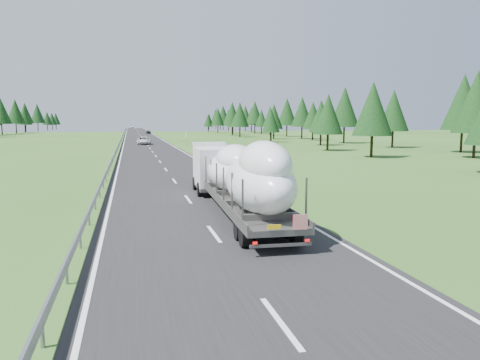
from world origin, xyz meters
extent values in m
plane|color=#2D551C|center=(0.00, 0.00, 0.00)|extent=(400.00, 400.00, 0.00)
cube|color=black|center=(0.00, 100.00, 0.01)|extent=(10.00, 400.00, 0.02)
cube|color=slate|center=(-5.30, 100.00, 0.60)|extent=(0.08, 400.00, 0.32)
cylinder|color=slate|center=(-5.30, 0.00, 0.30)|extent=(0.10, 0.10, 0.60)
cube|color=silver|center=(6.50, 30.00, 0.50)|extent=(0.12, 0.07, 1.00)
cube|color=black|center=(6.50, 30.00, 0.82)|extent=(0.13, 0.08, 0.12)
cube|color=silver|center=(6.50, 80.00, 0.50)|extent=(0.12, 0.07, 1.00)
cube|color=black|center=(6.50, 80.00, 0.82)|extent=(0.13, 0.08, 0.12)
cube|color=silver|center=(6.50, 130.00, 0.50)|extent=(0.12, 0.07, 1.00)
cube|color=black|center=(6.50, 130.00, 0.82)|extent=(0.13, 0.08, 0.12)
cube|color=silver|center=(6.50, 180.00, 0.50)|extent=(0.12, 0.07, 1.00)
cube|color=black|center=(6.50, 180.00, 0.82)|extent=(0.13, 0.08, 0.12)
cube|color=silver|center=(6.50, 230.00, 0.50)|extent=(0.12, 0.07, 1.00)
cube|color=black|center=(6.50, 230.00, 0.82)|extent=(0.13, 0.08, 0.12)
cube|color=silver|center=(6.50, 280.00, 0.50)|extent=(0.12, 0.07, 1.00)
cube|color=black|center=(6.50, 280.00, 0.82)|extent=(0.13, 0.08, 0.12)
cube|color=silver|center=(6.50, 330.00, 0.50)|extent=(0.12, 0.07, 1.00)
cube|color=black|center=(6.50, 330.00, 0.82)|extent=(0.13, 0.08, 0.12)
cylinder|color=slate|center=(7.20, 80.00, 1.00)|extent=(0.08, 0.08, 2.00)
cube|color=silver|center=(7.20, 80.00, 2.00)|extent=(0.05, 0.90, 1.20)
cylinder|color=black|center=(39.81, 41.56, 1.91)|extent=(0.36, 0.36, 3.81)
cone|color=black|center=(39.81, 41.56, 7.20)|extent=(5.93, 5.93, 7.94)
cylinder|color=black|center=(45.74, 51.44, 2.01)|extent=(0.36, 0.36, 4.01)
cone|color=black|center=(45.74, 51.44, 7.58)|extent=(6.24, 6.24, 8.36)
cylinder|color=black|center=(42.50, 65.34, 1.74)|extent=(0.36, 0.36, 3.48)
cone|color=black|center=(42.50, 65.34, 6.58)|extent=(5.42, 5.42, 7.26)
cylinder|color=black|center=(41.43, 82.71, 2.03)|extent=(0.36, 0.36, 4.07)
cone|color=black|center=(41.43, 82.71, 7.68)|extent=(6.32, 6.32, 8.47)
cylinder|color=black|center=(40.67, 98.56, 1.61)|extent=(0.36, 0.36, 3.23)
cone|color=black|center=(40.67, 98.56, 6.09)|extent=(5.02, 5.02, 6.72)
cylinder|color=black|center=(41.31, 107.69, 1.89)|extent=(0.36, 0.36, 3.78)
cone|color=black|center=(41.31, 107.69, 7.14)|extent=(5.88, 5.88, 7.87)
cylinder|color=black|center=(43.44, 126.20, 1.98)|extent=(0.36, 0.36, 3.96)
cone|color=black|center=(43.44, 126.20, 7.47)|extent=(6.15, 6.15, 8.24)
cylinder|color=black|center=(42.21, 139.66, 1.62)|extent=(0.36, 0.36, 3.25)
cone|color=black|center=(42.21, 139.66, 6.13)|extent=(5.05, 5.05, 6.76)
cylinder|color=black|center=(43.53, 154.86, 1.51)|extent=(0.36, 0.36, 3.02)
cone|color=black|center=(43.53, 154.86, 5.70)|extent=(4.69, 4.69, 6.29)
cylinder|color=black|center=(43.83, 165.27, 2.10)|extent=(0.36, 0.36, 4.20)
cone|color=black|center=(43.83, 165.27, 7.92)|extent=(6.53, 6.53, 8.74)
cylinder|color=black|center=(46.04, 178.70, 1.75)|extent=(0.36, 0.36, 3.51)
cone|color=black|center=(46.04, 178.70, 6.63)|extent=(5.46, 5.46, 7.31)
cylinder|color=black|center=(47.84, 196.58, 1.99)|extent=(0.36, 0.36, 3.97)
cone|color=black|center=(47.84, 196.58, 7.51)|extent=(6.18, 6.18, 8.28)
cylinder|color=black|center=(42.14, 206.53, 1.71)|extent=(0.36, 0.36, 3.42)
cone|color=black|center=(42.14, 206.53, 6.46)|extent=(5.32, 5.32, 7.13)
cylinder|color=black|center=(42.84, 223.12, 2.11)|extent=(0.36, 0.36, 4.23)
cone|color=black|center=(42.84, 223.12, 7.99)|extent=(6.58, 6.58, 8.81)
cylinder|color=black|center=(44.11, 237.26, 1.47)|extent=(0.36, 0.36, 2.94)
cone|color=black|center=(44.11, 237.26, 5.56)|extent=(4.58, 4.58, 6.13)
cylinder|color=black|center=(40.12, 249.92, 1.46)|extent=(0.36, 0.36, 2.91)
cone|color=black|center=(40.12, 249.92, 5.51)|extent=(4.53, 4.53, 6.07)
cylinder|color=black|center=(46.62, 264.34, 1.98)|extent=(0.36, 0.36, 3.97)
cone|color=black|center=(46.62, 264.34, 7.49)|extent=(6.17, 6.17, 8.26)
cylinder|color=black|center=(27.58, 45.76, 1.68)|extent=(0.36, 0.36, 3.35)
cone|color=black|center=(27.58, 45.76, 6.33)|extent=(5.21, 5.21, 6.98)
cylinder|color=black|center=(27.71, 60.13, 1.54)|extent=(0.36, 0.36, 3.08)
cone|color=black|center=(27.71, 60.13, 5.82)|extent=(4.79, 4.79, 6.42)
cylinder|color=black|center=(33.12, 75.71, 1.50)|extent=(0.36, 0.36, 3.00)
cone|color=black|center=(33.12, 75.71, 5.67)|extent=(4.67, 4.67, 6.25)
cylinder|color=black|center=(27.53, 90.78, 1.29)|extent=(0.36, 0.36, 2.58)
cone|color=black|center=(27.53, 90.78, 4.86)|extent=(4.01, 4.01, 5.37)
cylinder|color=black|center=(33.33, 107.15, 1.55)|extent=(0.36, 0.36, 3.10)
cone|color=black|center=(33.33, 107.15, 5.86)|extent=(4.83, 4.83, 6.46)
cylinder|color=black|center=(28.17, 123.88, 1.74)|extent=(0.36, 0.36, 3.48)
cone|color=black|center=(28.17, 123.88, 6.57)|extent=(5.41, 5.41, 7.24)
cylinder|color=black|center=(29.39, 139.94, 1.85)|extent=(0.36, 0.36, 3.70)
cone|color=black|center=(29.39, 139.94, 6.99)|extent=(5.76, 5.76, 7.71)
cylinder|color=black|center=(33.55, 157.84, 1.51)|extent=(0.36, 0.36, 3.02)
cone|color=black|center=(33.55, 157.84, 5.70)|extent=(4.69, 4.69, 6.28)
cylinder|color=black|center=(30.66, 172.24, 1.68)|extent=(0.36, 0.36, 3.35)
cone|color=black|center=(30.66, 172.24, 6.33)|extent=(5.22, 5.22, 6.99)
cylinder|color=black|center=(29.67, 189.49, 1.31)|extent=(0.36, 0.36, 2.63)
cone|color=black|center=(29.67, 189.49, 4.97)|extent=(4.09, 4.09, 5.48)
cylinder|color=black|center=(-45.90, 165.27, 2.15)|extent=(0.36, 0.36, 4.30)
cone|color=black|center=(-45.90, 165.27, 8.13)|extent=(6.69, 6.69, 8.97)
cylinder|color=black|center=(-44.25, 178.70, 2.16)|extent=(0.36, 0.36, 4.32)
cone|color=black|center=(-44.25, 178.70, 8.15)|extent=(6.71, 6.71, 8.99)
cylinder|color=black|center=(-44.81, 196.58, 1.83)|extent=(0.36, 0.36, 3.66)
cone|color=black|center=(-44.81, 196.58, 6.92)|extent=(5.70, 5.70, 7.63)
cylinder|color=black|center=(-46.48, 206.53, 2.12)|extent=(0.36, 0.36, 4.23)
cone|color=black|center=(-46.48, 206.53, 7.99)|extent=(6.58, 6.58, 8.82)
cylinder|color=black|center=(-44.54, 223.12, 2.16)|extent=(0.36, 0.36, 4.32)
cone|color=black|center=(-44.54, 223.12, 8.15)|extent=(6.71, 6.71, 8.99)
cylinder|color=black|center=(-42.63, 237.26, 1.58)|extent=(0.36, 0.36, 3.16)
cone|color=black|center=(-42.63, 237.26, 5.96)|extent=(4.91, 4.91, 6.58)
cylinder|color=black|center=(-42.33, 249.92, 1.54)|extent=(0.36, 0.36, 3.08)
cone|color=black|center=(-42.33, 249.92, 5.81)|extent=(4.79, 4.79, 6.41)
cylinder|color=black|center=(-42.50, 264.34, 1.55)|extent=(0.36, 0.36, 3.11)
cone|color=black|center=(-42.50, 264.34, 5.87)|extent=(4.84, 4.84, 6.48)
cube|color=silver|center=(1.98, 20.26, 1.73)|extent=(2.45, 4.64, 2.55)
cube|color=black|center=(1.98, 22.58, 2.19)|extent=(2.10, 0.15, 1.28)
cube|color=silver|center=(1.98, 22.26, 3.15)|extent=(2.32, 1.18, 0.27)
cube|color=#5D5B58|center=(1.98, 19.35, 0.50)|extent=(2.38, 2.82, 0.23)
cylinder|color=black|center=(0.93, 21.90, 0.46)|extent=(0.35, 0.92, 0.91)
cylinder|color=black|center=(3.03, 21.90, 0.46)|extent=(0.35, 0.92, 0.91)
cylinder|color=black|center=(0.93, 18.98, 0.46)|extent=(0.35, 0.92, 0.91)
cylinder|color=black|center=(3.03, 18.98, 0.46)|extent=(0.35, 0.92, 0.91)
cube|color=#5D5B58|center=(1.98, 11.59, 0.84)|extent=(2.93, 12.85, 0.24)
cube|color=#5D5B58|center=(0.77, 11.59, 1.07)|extent=(0.53, 12.76, 0.22)
cube|color=#5D5B58|center=(3.19, 11.59, 1.07)|extent=(0.53, 12.76, 0.22)
cube|color=#5D5B58|center=(0.77, 6.12, 1.82)|extent=(0.07, 0.07, 1.73)
cube|color=#5D5B58|center=(3.19, 6.12, 1.82)|extent=(0.07, 0.07, 1.73)
cube|color=#5D5B58|center=(0.77, 8.31, 1.82)|extent=(0.07, 0.07, 1.73)
cube|color=#5D5B58|center=(3.19, 8.31, 1.82)|extent=(0.07, 0.07, 1.73)
cube|color=#5D5B58|center=(0.77, 10.50, 1.82)|extent=(0.07, 0.07, 1.73)
cube|color=#5D5B58|center=(3.19, 10.50, 1.82)|extent=(0.07, 0.07, 1.73)
cube|color=#5D5B58|center=(0.77, 12.69, 1.82)|extent=(0.07, 0.07, 1.73)
cube|color=#5D5B58|center=(3.19, 12.69, 1.82)|extent=(0.07, 0.07, 1.73)
cube|color=#5D5B58|center=(0.77, 14.88, 1.82)|extent=(0.07, 0.07, 1.73)
cube|color=#5D5B58|center=(3.19, 14.88, 1.82)|extent=(0.07, 0.07, 1.73)
cube|color=#5D5B58|center=(0.77, 17.07, 1.82)|extent=(0.07, 0.07, 1.73)
cube|color=#5D5B58|center=(3.19, 17.07, 1.82)|extent=(0.07, 0.07, 1.73)
cylinder|color=black|center=(0.98, 6.67, 0.46)|extent=(0.40, 0.93, 0.91)
cylinder|color=black|center=(2.99, 6.67, 0.46)|extent=(0.40, 0.93, 0.91)
cylinder|color=black|center=(0.98, 7.76, 0.46)|extent=(0.40, 0.93, 0.91)
cylinder|color=black|center=(2.99, 7.76, 0.46)|extent=(0.40, 0.93, 0.91)
cube|color=#5D5B58|center=(1.98, 5.25, 0.41)|extent=(2.28, 0.19, 0.11)
cube|color=red|center=(2.67, 5.19, 1.23)|extent=(0.55, 0.06, 0.55)
cube|color=yellow|center=(1.71, 5.19, 1.09)|extent=(0.50, 0.06, 0.16)
cube|color=red|center=(1.02, 5.19, 0.55)|extent=(0.17, 0.06, 0.09)
cube|color=red|center=(2.94, 5.19, 0.55)|extent=(0.17, 0.06, 0.09)
ellipsoid|color=white|center=(1.98, 8.67, 2.18)|extent=(2.78, 6.69, 2.44)
ellipsoid|color=white|center=(1.98, 7.85, 3.03)|extent=(2.08, 4.25, 1.95)
ellipsoid|color=white|center=(1.98, 14.88, 2.00)|extent=(2.89, 6.34, 2.08)
ellipsoid|color=white|center=(1.98, 14.10, 2.72)|extent=(2.17, 4.03, 1.66)
imported|color=silver|center=(-0.57, 85.97, 0.79)|extent=(3.00, 5.88, 1.59)
imported|color=black|center=(3.39, 164.33, 0.65)|extent=(1.75, 3.89, 1.30)
imported|color=#1B1F4D|center=(-1.63, 298.05, 0.79)|extent=(1.76, 4.81, 1.57)
camera|label=1|loc=(-3.37, -10.12, 4.80)|focal=35.00mm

